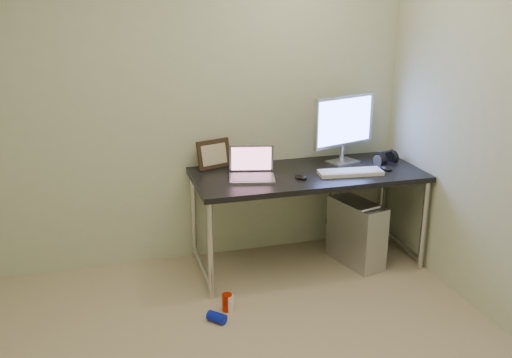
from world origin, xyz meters
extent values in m
cube|color=beige|center=(0.00, 1.75, 1.25)|extent=(3.50, 0.02, 2.50)
cube|color=black|center=(0.88, 1.38, 0.73)|extent=(1.71, 0.75, 0.04)
cylinder|color=silver|center=(0.06, 1.04, 0.35)|extent=(0.04, 0.04, 0.71)
cylinder|color=silver|center=(0.06, 1.71, 0.35)|extent=(0.04, 0.04, 0.71)
cylinder|color=silver|center=(1.69, 1.04, 0.35)|extent=(0.04, 0.04, 0.71)
cylinder|color=silver|center=(1.69, 1.71, 0.35)|extent=(0.04, 0.04, 0.71)
cylinder|color=silver|center=(0.06, 1.38, 0.08)|extent=(0.04, 0.67, 0.04)
cylinder|color=silver|center=(1.69, 1.38, 0.08)|extent=(0.04, 0.67, 0.04)
cube|color=silver|center=(1.26, 1.28, 0.25)|extent=(0.33, 0.52, 0.50)
cylinder|color=silver|center=(1.26, 1.08, 0.52)|extent=(0.18, 0.07, 0.02)
cylinder|color=silver|center=(1.26, 1.48, 0.52)|extent=(0.18, 0.07, 0.02)
cylinder|color=black|center=(1.21, 1.70, 0.40)|extent=(0.01, 0.16, 0.69)
cylinder|color=black|center=(1.30, 1.68, 0.38)|extent=(0.02, 0.11, 0.71)
cylinder|color=red|center=(0.13, 0.85, 0.06)|extent=(0.08, 0.08, 0.12)
cylinder|color=white|center=(0.14, 0.84, 0.06)|extent=(0.08, 0.08, 0.11)
cylinder|color=#0B19C4|center=(0.03, 0.73, 0.03)|extent=(0.13, 0.14, 0.07)
cube|color=silver|center=(0.43, 1.32, 0.76)|extent=(0.37, 0.30, 0.02)
cube|color=slate|center=(0.43, 1.32, 0.77)|extent=(0.32, 0.25, 0.00)
cube|color=gray|center=(0.46, 1.44, 0.87)|extent=(0.33, 0.12, 0.21)
cube|color=#794559|center=(0.46, 1.43, 0.87)|extent=(0.29, 0.10, 0.18)
cube|color=silver|center=(1.23, 1.53, 0.76)|extent=(0.27, 0.23, 0.02)
cylinder|color=silver|center=(1.23, 1.55, 0.83)|extent=(0.04, 0.04, 0.12)
cube|color=silver|center=(1.23, 1.54, 1.09)|extent=(0.55, 0.21, 0.39)
cube|color=#5573FD|center=(1.23, 1.51, 1.09)|extent=(0.49, 0.17, 0.34)
cube|color=white|center=(1.16, 1.24, 0.76)|extent=(0.49, 0.20, 0.03)
ellipsoid|color=black|center=(1.47, 1.26, 0.77)|extent=(0.09, 0.12, 0.04)
ellipsoid|color=black|center=(0.78, 1.24, 0.77)|extent=(0.10, 0.13, 0.04)
cylinder|color=black|center=(1.49, 1.44, 0.78)|extent=(0.08, 0.12, 0.11)
cylinder|color=black|center=(1.63, 1.44, 0.78)|extent=(0.08, 0.12, 0.11)
cube|color=black|center=(1.56, 1.44, 0.84)|extent=(0.14, 0.06, 0.01)
cube|color=black|center=(0.23, 1.67, 0.86)|extent=(0.29, 0.16, 0.22)
cylinder|color=silver|center=(0.45, 1.66, 0.79)|extent=(0.01, 0.01, 0.08)
cylinder|color=white|center=(0.45, 1.66, 0.84)|extent=(0.04, 0.03, 0.04)
camera|label=1|loc=(-0.60, -2.43, 2.02)|focal=40.00mm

